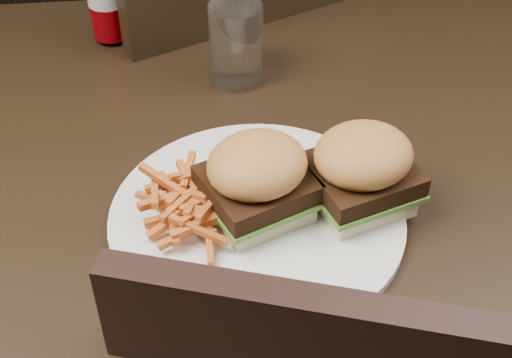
{
  "coord_description": "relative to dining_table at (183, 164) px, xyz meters",
  "views": [
    {
      "loc": [
        0.02,
        -0.67,
        1.29
      ],
      "look_at": [
        0.08,
        -0.12,
        0.8
      ],
      "focal_mm": 50.0,
      "sensor_mm": 36.0,
      "label": 1
    }
  ],
  "objects": [
    {
      "name": "dining_table",
      "position": [
        0.0,
        0.0,
        0.0
      ],
      "size": [
        1.2,
        0.8,
        0.04
      ],
      "primitive_type": "cube",
      "color": "black",
      "rests_on": "ground"
    },
    {
      "name": "chair_far",
      "position": [
        0.04,
        0.5,
        -0.3
      ],
      "size": [
        0.61,
        0.61,
        0.04
      ],
      "primitive_type": "cube",
      "rotation": [
        0.0,
        0.0,
        3.57
      ],
      "color": "black",
      "rests_on": "ground"
    },
    {
      "name": "plate",
      "position": [
        0.08,
        -0.13,
        0.03
      ],
      "size": [
        0.32,
        0.32,
        0.01
      ],
      "primitive_type": "cylinder",
      "color": "white",
      "rests_on": "dining_table"
    },
    {
      "name": "sandwich_half_a",
      "position": [
        0.08,
        -0.12,
        0.04
      ],
      "size": [
        0.12,
        0.12,
        0.02
      ],
      "primitive_type": "cube",
      "rotation": [
        0.0,
        0.0,
        0.42
      ],
      "color": "beige",
      "rests_on": "plate"
    },
    {
      "name": "sandwich_half_b",
      "position": [
        0.19,
        -0.12,
        0.04
      ],
      "size": [
        0.12,
        0.11,
        0.02
      ],
      "primitive_type": "cube",
      "rotation": [
        0.0,
        0.0,
        0.33
      ],
      "color": "#FCE0BF",
      "rests_on": "plate"
    },
    {
      "name": "fries_pile",
      "position": [
        0.01,
        -0.12,
        0.05
      ],
      "size": [
        0.13,
        0.13,
        0.04
      ],
      "primitive_type": null,
      "rotation": [
        0.0,
        0.0,
        0.42
      ],
      "color": "#B8411A",
      "rests_on": "plate"
    },
    {
      "name": "ketchup_bottle",
      "position": [
        -0.1,
        0.27,
        0.08
      ],
      "size": [
        0.07,
        0.07,
        0.1
      ],
      "primitive_type": "cylinder",
      "rotation": [
        0.0,
        0.0,
        -0.42
      ],
      "color": "#7F0208",
      "rests_on": "dining_table"
    },
    {
      "name": "tumbler",
      "position": [
        0.08,
        0.15,
        0.08
      ],
      "size": [
        0.09,
        0.09,
        0.11
      ],
      "primitive_type": "cylinder",
      "rotation": [
        0.0,
        0.0,
        -0.4
      ],
      "color": "white",
      "rests_on": "dining_table"
    }
  ]
}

